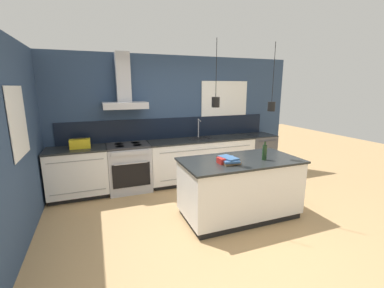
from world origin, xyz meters
TOP-DOWN VIEW (x-y plane):
  - ground_plane at (0.00, 0.00)m, footprint 16.00×16.00m
  - wall_back at (-0.06, 2.00)m, footprint 5.60×2.12m
  - wall_left at (-2.43, 0.70)m, footprint 0.08×3.80m
  - counter_run_left at (-1.85, 1.69)m, footprint 1.04×0.64m
  - counter_run_sink at (0.57, 1.69)m, footprint 2.26×0.64m
  - oven_range at (-0.95, 1.69)m, footprint 0.79×0.66m
  - dishwasher at (2.00, 1.69)m, footprint 0.60×0.65m
  - kitchen_island at (0.51, 0.04)m, footprint 1.79×0.94m
  - bottle_on_island at (0.82, -0.11)m, footprint 0.07×0.07m
  - book_stack at (0.25, -0.06)m, footprint 0.27×0.36m
  - red_supply_box at (0.19, -0.05)m, footprint 0.19×0.16m
  - yellow_toolbox at (-1.77, 1.69)m, footprint 0.34×0.18m

SIDE VIEW (x-z plane):
  - ground_plane at x=0.00m, z-range 0.00..0.00m
  - oven_range at x=-0.95m, z-range 0.00..0.91m
  - dishwasher at x=2.00m, z-range 0.00..0.91m
  - kitchen_island at x=0.51m, z-range 0.00..0.91m
  - counter_run_left at x=-1.85m, z-range 0.01..0.92m
  - counter_run_sink at x=0.57m, z-range -0.20..1.12m
  - red_supply_box at x=0.19m, z-range 0.91..0.99m
  - book_stack at x=0.25m, z-range 0.91..1.00m
  - yellow_toolbox at x=-1.77m, z-range 0.90..1.09m
  - bottle_on_island at x=0.82m, z-range 0.88..1.18m
  - wall_left at x=-2.43m, z-range 0.00..2.60m
  - wall_back at x=-0.06m, z-range 0.05..2.65m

